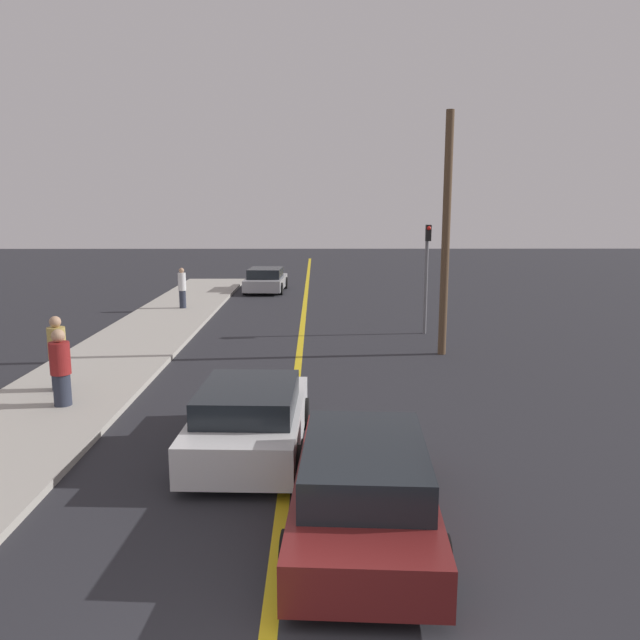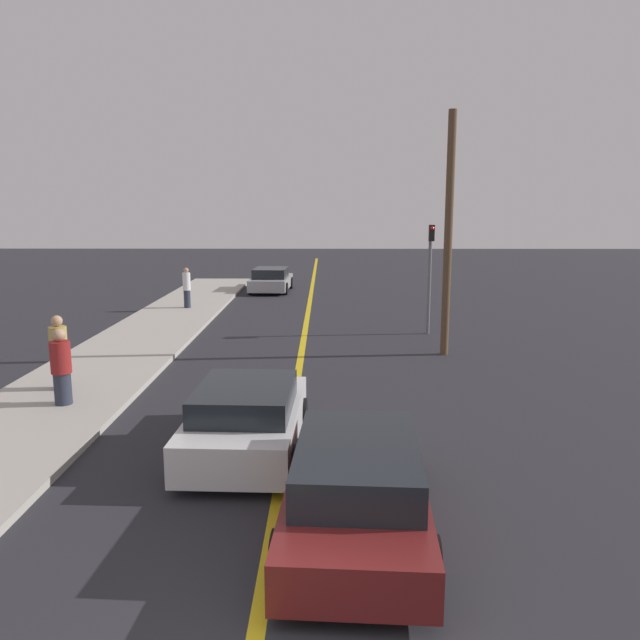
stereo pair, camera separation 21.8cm
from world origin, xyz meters
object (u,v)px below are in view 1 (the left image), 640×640
(car_ahead_center, at_px, (250,419))
(pedestrian_near_curb, at_px, (61,368))
(car_near_right_lane, at_px, (363,484))
(car_far_distant, at_px, (266,280))
(traffic_light, at_px, (427,267))
(pedestrian_far_standing, at_px, (182,288))
(pedestrian_mid_group, at_px, (58,354))
(utility_pole, at_px, (446,236))

(car_ahead_center, bearing_deg, pedestrian_near_curb, 153.95)
(car_near_right_lane, relative_size, car_far_distant, 1.22)
(car_near_right_lane, distance_m, traffic_light, 13.86)
(car_near_right_lane, bearing_deg, traffic_light, 80.05)
(car_ahead_center, relative_size, pedestrian_far_standing, 2.42)
(pedestrian_mid_group, height_order, utility_pole, utility_pole)
(car_far_distant, bearing_deg, pedestrian_mid_group, -97.92)
(car_far_distant, xyz_separation_m, pedestrian_near_curb, (-2.93, -19.26, 0.38))
(car_near_right_lane, distance_m, utility_pole, 11.21)
(pedestrian_mid_group, relative_size, utility_pole, 0.25)
(car_ahead_center, xyz_separation_m, pedestrian_mid_group, (-4.88, 3.48, 0.39))
(car_ahead_center, relative_size, car_far_distant, 1.04)
(car_near_right_lane, xyz_separation_m, pedestrian_near_curb, (-6.22, 5.05, 0.34))
(car_far_distant, bearing_deg, traffic_light, -56.47)
(car_ahead_center, xyz_separation_m, car_far_distant, (-1.42, 21.59, -0.04))
(pedestrian_far_standing, bearing_deg, utility_pole, -39.43)
(car_ahead_center, height_order, traffic_light, traffic_light)
(pedestrian_mid_group, distance_m, utility_pole, 11.05)
(car_ahead_center, distance_m, traffic_light, 11.92)
(car_far_distant, relative_size, pedestrian_near_curb, 2.35)
(car_ahead_center, bearing_deg, pedestrian_far_standing, 108.27)
(car_ahead_center, bearing_deg, car_far_distant, 95.87)
(traffic_light, distance_m, utility_pole, 3.27)
(car_far_distant, relative_size, traffic_light, 1.05)
(car_far_distant, distance_m, traffic_light, 12.81)
(pedestrian_far_standing, bearing_deg, pedestrian_near_curb, -89.45)
(pedestrian_near_curb, xyz_separation_m, traffic_light, (9.39, 8.34, 1.38))
(pedestrian_near_curb, distance_m, pedestrian_mid_group, 1.27)
(pedestrian_mid_group, bearing_deg, pedestrian_far_standing, 88.06)
(pedestrian_near_curb, relative_size, traffic_light, 0.45)
(pedestrian_far_standing, relative_size, traffic_light, 0.45)
(car_near_right_lane, bearing_deg, car_far_distant, 101.09)
(car_far_distant, bearing_deg, utility_pole, -62.26)
(pedestrian_far_standing, height_order, utility_pole, utility_pole)
(car_near_right_lane, relative_size, pedestrian_far_standing, 2.83)
(pedestrian_mid_group, bearing_deg, utility_pole, 22.67)
(pedestrian_near_curb, relative_size, pedestrian_far_standing, 0.99)
(car_ahead_center, height_order, utility_pole, utility_pole)
(pedestrian_mid_group, distance_m, pedestrian_far_standing, 11.98)
(car_far_distant, height_order, pedestrian_mid_group, pedestrian_mid_group)
(pedestrian_near_curb, relative_size, pedestrian_mid_group, 0.95)
(car_far_distant, relative_size, pedestrian_mid_group, 2.24)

